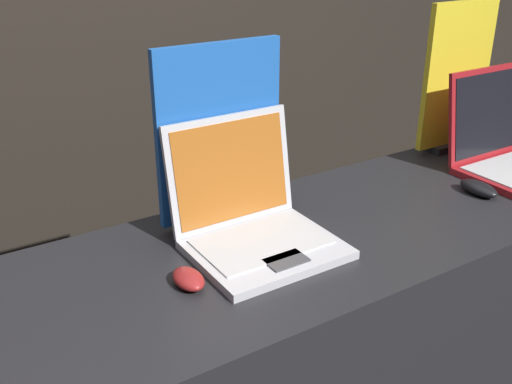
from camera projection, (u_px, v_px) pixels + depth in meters
name	position (u px, v px, depth m)	size (l,w,h in m)	color
wall_back	(67.00, 2.00, 2.19)	(8.00, 0.05, 2.80)	black
laptop_middle	(252.00, 218.00, 1.39)	(0.33, 0.32, 0.28)	#B7B7BC
mouse_middle	(188.00, 279.00, 1.24)	(0.06, 0.09, 0.03)	maroon
promo_stand_middle	(220.00, 140.00, 1.44)	(0.33, 0.07, 0.45)	black
laptop_back	(509.00, 150.00, 1.80)	(0.32, 0.33, 0.30)	maroon
mouse_back	(479.00, 188.00, 1.66)	(0.06, 0.12, 0.04)	black
promo_stand_back	(456.00, 82.00, 1.91)	(0.28, 0.07, 0.48)	black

